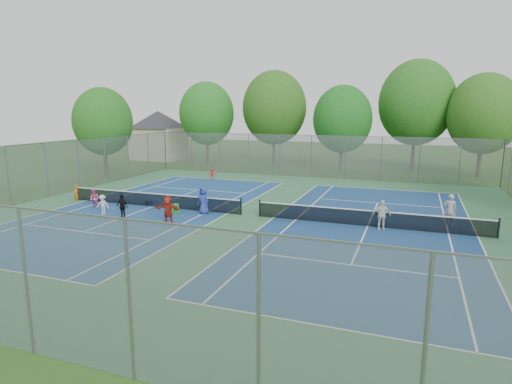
% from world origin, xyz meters
% --- Properties ---
extents(ground, '(120.00, 120.00, 0.00)m').
position_xyz_m(ground, '(0.00, 0.00, 0.00)').
color(ground, '#295219').
rests_on(ground, ground).
extents(court_pad, '(32.00, 32.00, 0.01)m').
position_xyz_m(court_pad, '(0.00, 0.00, 0.01)').
color(court_pad, '#326A43').
rests_on(court_pad, ground).
extents(court_left, '(10.97, 23.77, 0.01)m').
position_xyz_m(court_left, '(-7.00, 0.00, 0.02)').
color(court_left, navy).
rests_on(court_left, court_pad).
extents(court_right, '(10.97, 23.77, 0.01)m').
position_xyz_m(court_right, '(7.00, 0.00, 0.02)').
color(court_right, navy).
rests_on(court_right, court_pad).
extents(net_left, '(12.87, 0.10, 0.91)m').
position_xyz_m(net_left, '(-7.00, 0.00, 0.46)').
color(net_left, black).
rests_on(net_left, ground).
extents(net_right, '(12.87, 0.10, 0.91)m').
position_xyz_m(net_right, '(7.00, 0.00, 0.46)').
color(net_right, black).
rests_on(net_right, ground).
extents(fence_north, '(32.00, 0.10, 4.00)m').
position_xyz_m(fence_north, '(0.00, 16.00, 2.00)').
color(fence_north, gray).
rests_on(fence_north, ground).
extents(fence_south, '(32.00, 0.10, 4.00)m').
position_xyz_m(fence_south, '(0.00, -16.00, 2.00)').
color(fence_south, gray).
rests_on(fence_south, ground).
extents(fence_west, '(0.10, 32.00, 4.00)m').
position_xyz_m(fence_west, '(-16.00, 0.00, 2.00)').
color(fence_west, gray).
rests_on(fence_west, ground).
extents(house, '(11.03, 11.03, 7.30)m').
position_xyz_m(house, '(-22.00, 24.00, 4.21)').
color(house, '#B7A88C').
rests_on(house, ground).
extents(tree_nw, '(6.40, 6.40, 9.58)m').
position_xyz_m(tree_nw, '(-14.00, 22.00, 5.89)').
color(tree_nw, '#443326').
rests_on(tree_nw, ground).
extents(tree_nl, '(7.20, 7.20, 10.69)m').
position_xyz_m(tree_nl, '(-6.00, 23.00, 6.54)').
color(tree_nl, '#443326').
rests_on(tree_nl, ground).
extents(tree_nc, '(6.00, 6.00, 8.85)m').
position_xyz_m(tree_nc, '(2.00, 21.00, 5.39)').
color(tree_nc, '#443326').
rests_on(tree_nc, ground).
extents(tree_nr, '(7.60, 7.60, 11.42)m').
position_xyz_m(tree_nr, '(9.00, 24.00, 7.04)').
color(tree_nr, '#443326').
rests_on(tree_nr, ground).
extents(tree_ne, '(6.60, 6.60, 9.77)m').
position_xyz_m(tree_ne, '(15.00, 22.00, 5.97)').
color(tree_ne, '#443326').
rests_on(tree_ne, ground).
extents(tree_side_w, '(5.60, 5.60, 8.47)m').
position_xyz_m(tree_side_w, '(-19.00, 10.00, 5.24)').
color(tree_side_w, '#443326').
rests_on(tree_side_w, ground).
extents(ball_crate, '(0.47, 0.47, 0.31)m').
position_xyz_m(ball_crate, '(-7.56, 0.41, 0.16)').
color(ball_crate, blue).
rests_on(ball_crate, ground).
extents(ball_hopper, '(0.40, 0.40, 0.62)m').
position_xyz_m(ball_hopper, '(-4.55, -1.16, 0.31)').
color(ball_hopper, green).
rests_on(ball_hopper, ground).
extents(student_a, '(0.50, 0.41, 1.19)m').
position_xyz_m(student_a, '(-12.84, -0.60, 0.59)').
color(student_a, orange).
rests_on(student_a, ground).
extents(student_b, '(0.64, 0.50, 1.29)m').
position_xyz_m(student_b, '(-10.32, -1.68, 0.64)').
color(student_b, '#CD5081').
rests_on(student_b, ground).
extents(student_c, '(0.87, 0.61, 1.23)m').
position_xyz_m(student_c, '(-8.69, -2.83, 0.61)').
color(student_c, silver).
rests_on(student_c, ground).
extents(student_d, '(0.90, 0.48, 1.46)m').
position_xyz_m(student_d, '(-6.92, -3.25, 0.73)').
color(student_d, black).
rests_on(student_d, ground).
extents(student_e, '(0.97, 0.79, 1.72)m').
position_xyz_m(student_e, '(-2.87, -0.60, 0.86)').
color(student_e, '#283C94').
rests_on(student_e, ground).
extents(student_f, '(1.57, 0.69, 1.63)m').
position_xyz_m(student_f, '(-3.76, -3.27, 0.82)').
color(student_f, '#A42617').
rests_on(student_f, ground).
extents(child_far_baseline, '(0.71, 0.48, 1.01)m').
position_xyz_m(child_far_baseline, '(-8.31, 11.68, 0.51)').
color(child_far_baseline, red).
rests_on(child_far_baseline, ground).
extents(instructor, '(0.70, 0.49, 1.81)m').
position_xyz_m(instructor, '(11.23, 1.74, 0.91)').
color(instructor, '#9A9A9D').
rests_on(instructor, ground).
extents(teen_court_b, '(1.02, 0.62, 1.63)m').
position_xyz_m(teen_court_b, '(7.73, -0.31, 0.82)').
color(teen_court_b, silver).
rests_on(teen_court_b, ground).
extents(tennis_ball_0, '(0.07, 0.07, 0.07)m').
position_xyz_m(tennis_ball_0, '(-6.68, -6.97, 0.03)').
color(tennis_ball_0, '#ACCE30').
rests_on(tennis_ball_0, ground).
extents(tennis_ball_1, '(0.07, 0.07, 0.07)m').
position_xyz_m(tennis_ball_1, '(-3.80, -1.64, 0.03)').
color(tennis_ball_1, '#C8F438').
rests_on(tennis_ball_1, ground).
extents(tennis_ball_2, '(0.07, 0.07, 0.07)m').
position_xyz_m(tennis_ball_2, '(-2.95, -1.12, 0.03)').
color(tennis_ball_2, yellow).
rests_on(tennis_ball_2, ground).
extents(tennis_ball_3, '(0.07, 0.07, 0.07)m').
position_xyz_m(tennis_ball_3, '(-9.85, -5.46, 0.03)').
color(tennis_ball_3, '#C7D431').
rests_on(tennis_ball_3, ground).
extents(tennis_ball_4, '(0.07, 0.07, 0.07)m').
position_xyz_m(tennis_ball_4, '(-5.92, -3.31, 0.03)').
color(tennis_ball_4, gold).
rests_on(tennis_ball_4, ground).
extents(tennis_ball_5, '(0.07, 0.07, 0.07)m').
position_xyz_m(tennis_ball_5, '(-4.36, -2.68, 0.03)').
color(tennis_ball_5, '#C0CD2F').
rests_on(tennis_ball_5, ground).
extents(tennis_ball_6, '(0.07, 0.07, 0.07)m').
position_xyz_m(tennis_ball_6, '(-6.25, -2.65, 0.03)').
color(tennis_ball_6, '#ADD130').
rests_on(tennis_ball_6, ground).
extents(tennis_ball_7, '(0.07, 0.07, 0.07)m').
position_xyz_m(tennis_ball_7, '(-10.75, -5.30, 0.03)').
color(tennis_ball_7, '#C3E535').
rests_on(tennis_ball_7, ground).
extents(tennis_ball_8, '(0.07, 0.07, 0.07)m').
position_xyz_m(tennis_ball_8, '(-10.96, -2.11, 0.03)').
color(tennis_ball_8, '#C8D130').
rests_on(tennis_ball_8, ground).
extents(tennis_ball_9, '(0.07, 0.07, 0.07)m').
position_xyz_m(tennis_ball_9, '(-5.68, -4.81, 0.03)').
color(tennis_ball_9, '#CDE735').
rests_on(tennis_ball_9, ground).
extents(tennis_ball_10, '(0.07, 0.07, 0.07)m').
position_xyz_m(tennis_ball_10, '(-9.00, -1.52, 0.03)').
color(tennis_ball_10, '#B1D230').
rests_on(tennis_ball_10, ground).
extents(tennis_ball_11, '(0.07, 0.07, 0.07)m').
position_xyz_m(tennis_ball_11, '(-10.72, -3.93, 0.03)').
color(tennis_ball_11, '#E6F138').
rests_on(tennis_ball_11, ground).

